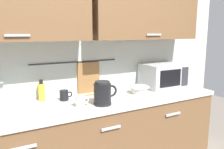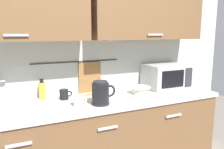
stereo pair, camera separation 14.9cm
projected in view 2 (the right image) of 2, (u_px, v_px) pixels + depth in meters
name	position (u px, v px, depth m)	size (l,w,h in m)	color
counter_unit	(94.00, 144.00, 2.23)	(2.53, 0.64, 0.90)	brown
back_wall_assembly	(85.00, 32.00, 2.25)	(3.70, 0.41, 2.50)	silver
microwave	(166.00, 76.00, 2.60)	(0.46, 0.35, 0.27)	silver
electric_kettle	(101.00, 93.00, 2.00)	(0.23, 0.16, 0.21)	black
dish_soap_bottle	(42.00, 90.00, 2.15)	(0.06, 0.06, 0.20)	yellow
mug_near_sink	(64.00, 94.00, 2.16)	(0.12, 0.08, 0.09)	black
mixing_bowl	(140.00, 89.00, 2.36)	(0.21, 0.21, 0.08)	silver
mug_by_kettle	(78.00, 101.00, 1.96)	(0.12, 0.08, 0.09)	silver
wooden_spoon	(94.00, 94.00, 2.33)	(0.28, 0.04, 0.01)	#9E7042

